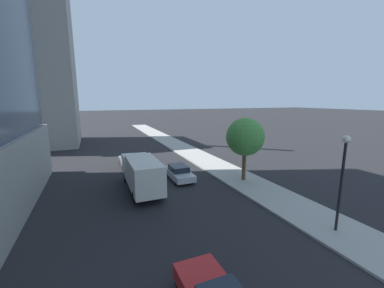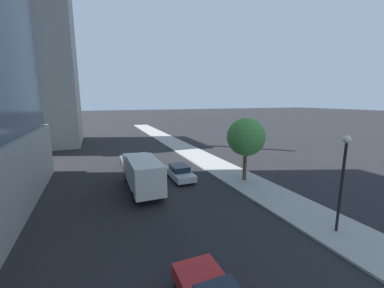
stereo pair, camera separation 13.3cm
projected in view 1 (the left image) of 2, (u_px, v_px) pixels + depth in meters
The scene contains 7 objects.
sidewalk at pixel (262, 190), 21.08m from camera, with size 4.19×120.00×0.15m, color #9E9B93.
construction_building at pixel (22, 42), 38.94m from camera, with size 22.29×19.70×39.28m.
street_lamp at pixel (343, 170), 13.77m from camera, with size 0.44×0.44×5.84m.
street_tree at pixel (245, 137), 22.86m from camera, with size 3.68×3.68×6.16m.
car_silver at pixel (179, 172), 24.14m from camera, with size 1.91×4.66×1.42m.
car_gray at pixel (128, 161), 28.79m from camera, with size 1.82×4.64×1.43m.
box_truck at pixel (142, 172), 20.89m from camera, with size 2.40×7.75×3.01m.
Camera 1 is at (-5.47, 4.00, 7.97)m, focal length 22.15 mm.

